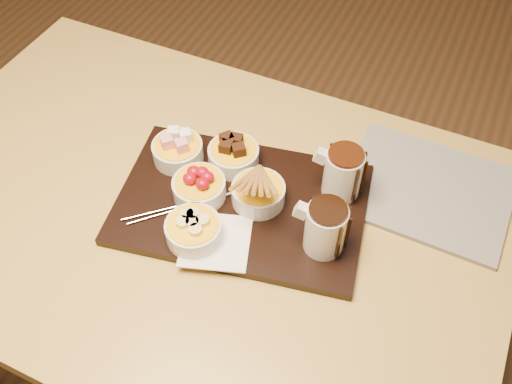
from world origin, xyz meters
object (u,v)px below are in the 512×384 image
at_px(bowl_strawberries, 199,188).
at_px(pitcher_dark_chocolate, 325,229).
at_px(serving_board, 242,204).
at_px(pitcher_milk_chocolate, 343,174).
at_px(newspaper, 426,189).
at_px(dining_table, 195,233).

distance_m(bowl_strawberries, pitcher_dark_chocolate, 0.25).
xyz_separation_m(serving_board, pitcher_dark_chocolate, (0.17, -0.03, 0.06)).
bearing_deg(serving_board, pitcher_milk_chocolate, 21.80).
bearing_deg(pitcher_dark_chocolate, newspaper, 47.12).
height_order(dining_table, pitcher_dark_chocolate, pitcher_dark_chocolate).
bearing_deg(bowl_strawberries, dining_table, -138.74).
height_order(serving_board, newspaper, serving_board).
bearing_deg(serving_board, newspaper, 20.40).
distance_m(serving_board, pitcher_milk_chocolate, 0.20).
bearing_deg(bowl_strawberries, pitcher_dark_chocolate, -2.12).
bearing_deg(newspaper, bowl_strawberries, -150.85).
bearing_deg(bowl_strawberries, newspaper, 27.89).
bearing_deg(serving_board, pitcher_dark_chocolate, -19.98).
bearing_deg(newspaper, pitcher_milk_chocolate, -149.35).
distance_m(dining_table, pitcher_dark_chocolate, 0.31).
bearing_deg(bowl_strawberries, serving_board, 14.11).
height_order(dining_table, bowl_strawberries, bowl_strawberries).
xyz_separation_m(dining_table, newspaper, (0.40, 0.22, 0.10)).
xyz_separation_m(serving_board, newspaper, (0.31, 0.18, -0.00)).
relative_size(pitcher_dark_chocolate, newspaper, 0.31).
distance_m(dining_table, bowl_strawberries, 0.14).
relative_size(serving_board, newspaper, 1.46).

